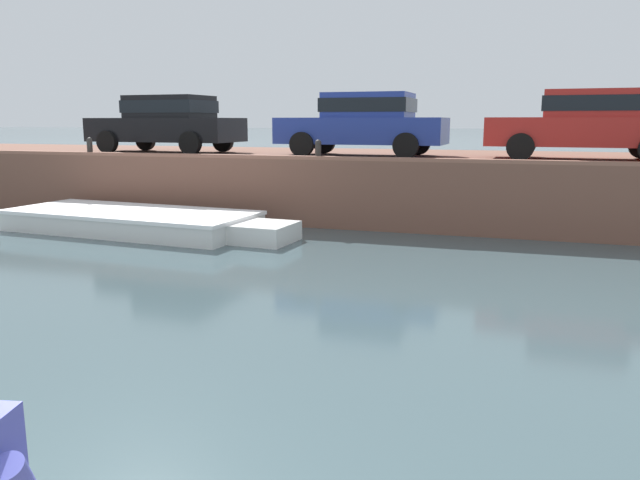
{
  "coord_description": "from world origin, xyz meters",
  "views": [
    {
      "loc": [
        2.28,
        -1.73,
        2.42
      ],
      "look_at": [
        0.4,
        4.07,
        1.25
      ],
      "focal_mm": 35.0,
      "sensor_mm": 36.0,
      "label": 1
    }
  ],
  "objects_px": {
    "mooring_bollard_west": "(90,145)",
    "car_leftmost_black": "(167,121)",
    "mooring_bollard_mid": "(318,149)",
    "boat_moored_west_white": "(141,222)",
    "car_left_inner_blue": "(364,122)",
    "car_centre_red": "(588,122)"
  },
  "relations": [
    {
      "from": "car_leftmost_black",
      "to": "mooring_bollard_west",
      "type": "bearing_deg",
      "value": -125.23
    },
    {
      "from": "car_leftmost_black",
      "to": "car_centre_red",
      "type": "distance_m",
      "value": 10.75
    },
    {
      "from": "car_centre_red",
      "to": "mooring_bollard_mid",
      "type": "height_order",
      "value": "car_centre_red"
    },
    {
      "from": "car_centre_red",
      "to": "mooring_bollard_west",
      "type": "relative_size",
      "value": 9.65
    },
    {
      "from": "mooring_bollard_west",
      "to": "mooring_bollard_mid",
      "type": "bearing_deg",
      "value": 0.0
    },
    {
      "from": "car_left_inner_blue",
      "to": "mooring_bollard_mid",
      "type": "xyz_separation_m",
      "value": [
        -0.64,
        -1.76,
        -0.61
      ]
    },
    {
      "from": "boat_moored_west_white",
      "to": "mooring_bollard_mid",
      "type": "xyz_separation_m",
      "value": [
        3.48,
        1.91,
        1.56
      ]
    },
    {
      "from": "boat_moored_west_white",
      "to": "car_centre_red",
      "type": "height_order",
      "value": "car_centre_red"
    },
    {
      "from": "boat_moored_west_white",
      "to": "mooring_bollard_mid",
      "type": "distance_m",
      "value": 4.27
    },
    {
      "from": "car_left_inner_blue",
      "to": "mooring_bollard_mid",
      "type": "bearing_deg",
      "value": -110.0
    },
    {
      "from": "car_leftmost_black",
      "to": "mooring_bollard_west",
      "type": "height_order",
      "value": "car_leftmost_black"
    },
    {
      "from": "boat_moored_west_white",
      "to": "mooring_bollard_west",
      "type": "relative_size",
      "value": 15.3
    },
    {
      "from": "car_left_inner_blue",
      "to": "car_centre_red",
      "type": "xyz_separation_m",
      "value": [
        5.15,
        -0.0,
        0.0
      ]
    },
    {
      "from": "mooring_bollard_mid",
      "to": "car_centre_red",
      "type": "bearing_deg",
      "value": 16.88
    },
    {
      "from": "car_leftmost_black",
      "to": "car_centre_red",
      "type": "relative_size",
      "value": 1.0
    },
    {
      "from": "car_leftmost_black",
      "to": "mooring_bollard_mid",
      "type": "relative_size",
      "value": 9.6
    },
    {
      "from": "boat_moored_west_white",
      "to": "car_left_inner_blue",
      "type": "bearing_deg",
      "value": 41.72
    },
    {
      "from": "mooring_bollard_mid",
      "to": "car_left_inner_blue",
      "type": "bearing_deg",
      "value": 70.0
    },
    {
      "from": "boat_moored_west_white",
      "to": "car_left_inner_blue",
      "type": "distance_m",
      "value": 5.93
    },
    {
      "from": "mooring_bollard_west",
      "to": "car_leftmost_black",
      "type": "bearing_deg",
      "value": 54.77
    },
    {
      "from": "car_leftmost_black",
      "to": "car_left_inner_blue",
      "type": "height_order",
      "value": "same"
    },
    {
      "from": "car_centre_red",
      "to": "mooring_bollard_mid",
      "type": "relative_size",
      "value": 9.65
    }
  ]
}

